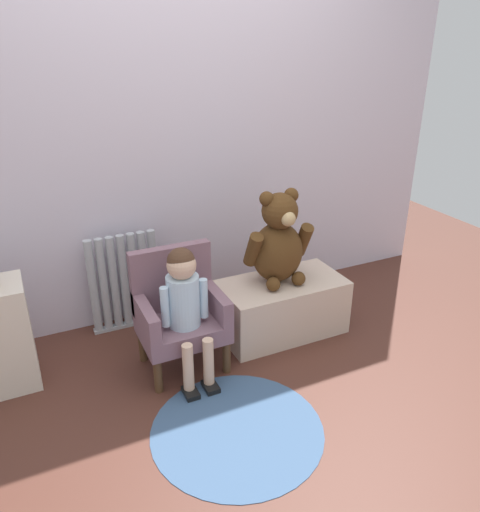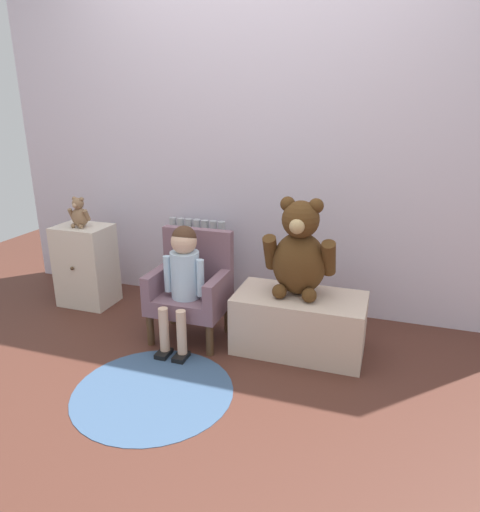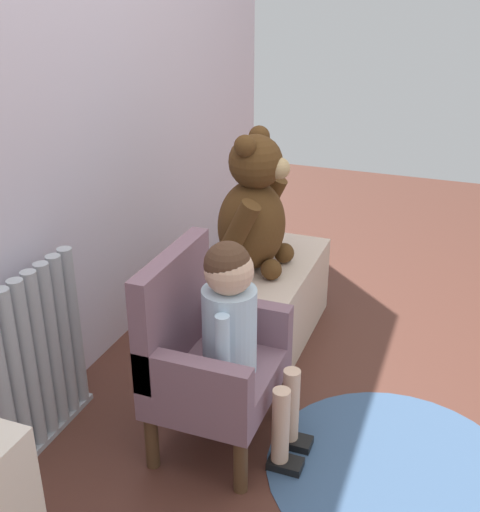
{
  "view_description": "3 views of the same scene",
  "coord_description": "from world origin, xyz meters",
  "px_view_note": "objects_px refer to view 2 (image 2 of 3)",
  "views": [
    {
      "loc": [
        -0.94,
        -1.78,
        1.71
      ],
      "look_at": [
        0.13,
        0.47,
        0.58
      ],
      "focal_mm": 35.0,
      "sensor_mm": 36.0,
      "label": 1
    },
    {
      "loc": [
        0.86,
        -1.88,
        1.38
      ],
      "look_at": [
        0.07,
        0.45,
        0.56
      ],
      "focal_mm": 32.0,
      "sensor_mm": 36.0,
      "label": 2
    },
    {
      "loc": [
        -1.82,
        -0.26,
        1.46
      ],
      "look_at": [
        0.11,
        0.47,
        0.52
      ],
      "focal_mm": 45.0,
      "sensor_mm": 36.0,
      "label": 3
    }
  ],
  "objects_px": {
    "child_armchair": "(192,286)",
    "small_teddy_bear": "(79,214)",
    "floor_rug": "(153,391)",
    "small_dresser": "(86,265)",
    "radiator": "(198,261)",
    "child_figure": "(183,270)",
    "low_bench": "(299,323)",
    "large_teddy_bear": "(299,253)"
  },
  "relations": [
    {
      "from": "child_figure",
      "to": "small_dresser",
      "type": "bearing_deg",
      "value": 161.01
    },
    {
      "from": "low_bench",
      "to": "child_armchair",
      "type": "bearing_deg",
      "value": -177.01
    },
    {
      "from": "floor_rug",
      "to": "radiator",
      "type": "bearing_deg",
      "value": 101.79
    },
    {
      "from": "child_armchair",
      "to": "floor_rug",
      "type": "distance_m",
      "value": 0.7
    },
    {
      "from": "small_dresser",
      "to": "child_armchair",
      "type": "relative_size",
      "value": 0.87
    },
    {
      "from": "radiator",
      "to": "small_teddy_bear",
      "type": "height_order",
      "value": "small_teddy_bear"
    },
    {
      "from": "child_armchair",
      "to": "small_dresser",
      "type": "bearing_deg",
      "value": 167.26
    },
    {
      "from": "small_teddy_bear",
      "to": "child_armchair",
      "type": "bearing_deg",
      "value": -11.48
    },
    {
      "from": "child_armchair",
      "to": "child_figure",
      "type": "height_order",
      "value": "child_figure"
    },
    {
      "from": "child_figure",
      "to": "child_armchair",
      "type": "bearing_deg",
      "value": 90.0
    },
    {
      "from": "small_dresser",
      "to": "small_teddy_bear",
      "type": "relative_size",
      "value": 2.76
    },
    {
      "from": "child_armchair",
      "to": "radiator",
      "type": "bearing_deg",
      "value": 109.64
    },
    {
      "from": "small_dresser",
      "to": "large_teddy_bear",
      "type": "xyz_separation_m",
      "value": [
        1.56,
        -0.14,
        0.3
      ]
    },
    {
      "from": "small_teddy_bear",
      "to": "floor_rug",
      "type": "distance_m",
      "value": 1.42
    },
    {
      "from": "small_dresser",
      "to": "floor_rug",
      "type": "bearing_deg",
      "value": -40.38
    },
    {
      "from": "radiator",
      "to": "child_armchair",
      "type": "bearing_deg",
      "value": -70.36
    },
    {
      "from": "radiator",
      "to": "floor_rug",
      "type": "relative_size",
      "value": 0.76
    },
    {
      "from": "child_armchair",
      "to": "low_bench",
      "type": "xyz_separation_m",
      "value": [
        0.66,
        0.03,
        -0.16
      ]
    },
    {
      "from": "child_armchair",
      "to": "low_bench",
      "type": "bearing_deg",
      "value": 2.99
    },
    {
      "from": "radiator",
      "to": "floor_rug",
      "type": "height_order",
      "value": "radiator"
    },
    {
      "from": "low_bench",
      "to": "small_teddy_bear",
      "type": "bearing_deg",
      "value": 174.54
    },
    {
      "from": "small_dresser",
      "to": "child_figure",
      "type": "xyz_separation_m",
      "value": [
        0.92,
        -0.32,
        0.18
      ]
    },
    {
      "from": "radiator",
      "to": "child_armchair",
      "type": "relative_size",
      "value": 0.93
    },
    {
      "from": "radiator",
      "to": "small_teddy_bear",
      "type": "bearing_deg",
      "value": -156.63
    },
    {
      "from": "child_figure",
      "to": "low_bench",
      "type": "distance_m",
      "value": 0.74
    },
    {
      "from": "small_teddy_bear",
      "to": "floor_rug",
      "type": "bearing_deg",
      "value": -39.84
    },
    {
      "from": "small_dresser",
      "to": "floor_rug",
      "type": "relative_size",
      "value": 0.71
    },
    {
      "from": "small_dresser",
      "to": "child_figure",
      "type": "distance_m",
      "value": 0.99
    },
    {
      "from": "large_teddy_bear",
      "to": "small_teddy_bear",
      "type": "distance_m",
      "value": 1.56
    },
    {
      "from": "small_dresser",
      "to": "low_bench",
      "type": "bearing_deg",
      "value": -6.25
    },
    {
      "from": "child_armchair",
      "to": "low_bench",
      "type": "height_order",
      "value": "child_armchair"
    },
    {
      "from": "radiator",
      "to": "large_teddy_bear",
      "type": "bearing_deg",
      "value": -28.0
    },
    {
      "from": "child_armchair",
      "to": "floor_rug",
      "type": "bearing_deg",
      "value": -84.9
    },
    {
      "from": "child_armchair",
      "to": "small_teddy_bear",
      "type": "bearing_deg",
      "value": 168.52
    },
    {
      "from": "low_bench",
      "to": "floor_rug",
      "type": "relative_size",
      "value": 0.92
    },
    {
      "from": "radiator",
      "to": "large_teddy_bear",
      "type": "relative_size",
      "value": 1.1
    },
    {
      "from": "small_dresser",
      "to": "small_teddy_bear",
      "type": "bearing_deg",
      "value": -69.11
    },
    {
      "from": "low_bench",
      "to": "large_teddy_bear",
      "type": "relative_size",
      "value": 1.33
    },
    {
      "from": "child_armchair",
      "to": "floor_rug",
      "type": "height_order",
      "value": "child_armchair"
    },
    {
      "from": "child_figure",
      "to": "floor_rug",
      "type": "relative_size",
      "value": 0.9
    },
    {
      "from": "child_figure",
      "to": "low_bench",
      "type": "relative_size",
      "value": 0.98
    },
    {
      "from": "low_bench",
      "to": "large_teddy_bear",
      "type": "bearing_deg",
      "value": 125.49
    }
  ]
}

